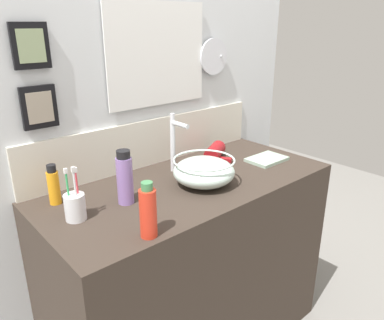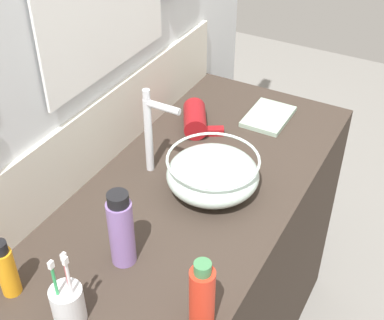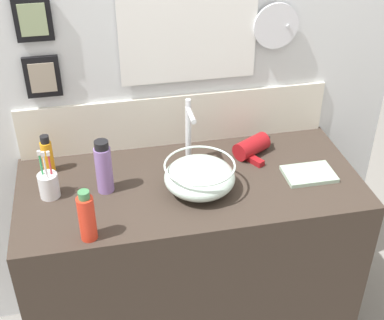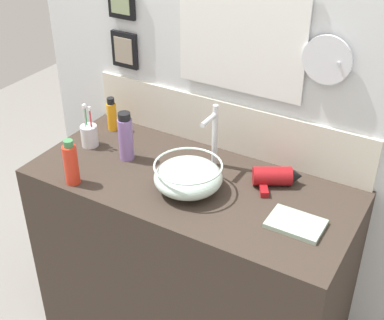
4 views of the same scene
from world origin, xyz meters
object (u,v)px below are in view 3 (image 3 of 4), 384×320
at_px(hair_drier, 254,146).
at_px(lotion_bottle, 104,167).
at_px(glass_bowl_sink, 200,177).
at_px(spray_bottle, 87,217).
at_px(hand_towel, 309,174).
at_px(toothbrush_cup, 49,185).
at_px(soap_dispenser, 47,155).
at_px(faucet, 189,128).

distance_m(hair_drier, lotion_bottle, 0.64).
xyz_separation_m(hair_drier, lotion_bottle, (-0.62, -0.13, 0.07)).
distance_m(glass_bowl_sink, spray_bottle, 0.46).
bearing_deg(hand_towel, toothbrush_cup, 175.90).
distance_m(toothbrush_cup, soap_dispenser, 0.17).
height_order(glass_bowl_sink, hand_towel, glass_bowl_sink).
height_order(soap_dispenser, lotion_bottle, lotion_bottle).
xyz_separation_m(faucet, lotion_bottle, (-0.34, -0.13, -0.05)).
bearing_deg(hair_drier, soap_dispenser, 177.20).
relative_size(glass_bowl_sink, soap_dispenser, 1.66).
height_order(toothbrush_cup, spray_bottle, toothbrush_cup).
relative_size(glass_bowl_sink, faucet, 0.96).
height_order(faucet, hair_drier, faucet).
distance_m(lotion_bottle, hand_towel, 0.79).
bearing_deg(hand_towel, faucet, 156.01).
height_order(glass_bowl_sink, toothbrush_cup, toothbrush_cup).
distance_m(glass_bowl_sink, hand_towel, 0.44).
xyz_separation_m(hair_drier, soap_dispenser, (-0.83, 0.04, 0.04)).
bearing_deg(spray_bottle, lotion_bottle, 74.14).
xyz_separation_m(glass_bowl_sink, hair_drier, (0.28, 0.20, -0.02)).
relative_size(faucet, hair_drier, 1.36).
bearing_deg(glass_bowl_sink, hand_towel, 0.61).
distance_m(spray_bottle, hand_towel, 0.88).
bearing_deg(spray_bottle, soap_dispenser, 107.48).
bearing_deg(hair_drier, glass_bowl_sink, -143.48).
relative_size(faucet, lotion_bottle, 1.29).
xyz_separation_m(hair_drier, toothbrush_cup, (-0.82, -0.13, 0.02)).
relative_size(spray_bottle, hand_towel, 0.98).
xyz_separation_m(lotion_bottle, spray_bottle, (-0.07, -0.26, -0.01)).
xyz_separation_m(lotion_bottle, hand_towel, (0.78, -0.07, -0.09)).
bearing_deg(faucet, soap_dispenser, 175.33).
distance_m(toothbrush_cup, hand_towel, 0.99).
distance_m(hair_drier, toothbrush_cup, 0.83).
xyz_separation_m(faucet, hand_towel, (0.44, -0.20, -0.15)).
xyz_separation_m(soap_dispenser, spray_bottle, (0.14, -0.43, 0.01)).
relative_size(toothbrush_cup, soap_dispenser, 1.29).
distance_m(faucet, lotion_bottle, 0.37).
height_order(faucet, lotion_bottle, faucet).
bearing_deg(faucet, toothbrush_cup, -167.21).
bearing_deg(glass_bowl_sink, spray_bottle, -155.99).
bearing_deg(toothbrush_cup, hair_drier, 8.90).
height_order(glass_bowl_sink, soap_dispenser, soap_dispenser).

